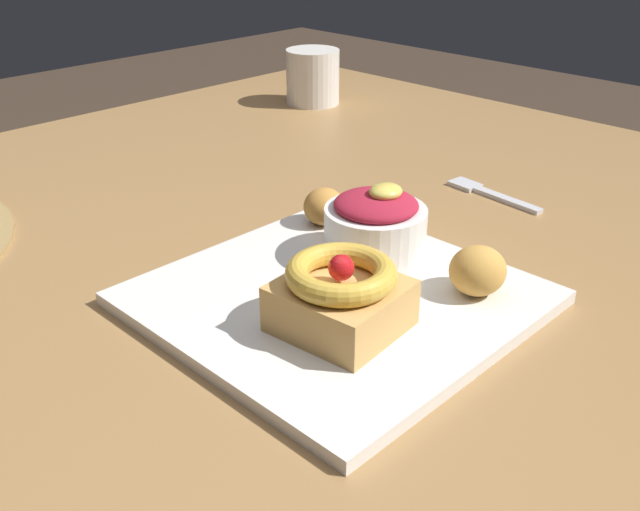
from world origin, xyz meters
name	(u,v)px	position (x,y,z in m)	size (l,w,h in m)	color
dining_table	(215,326)	(0.00, 0.00, 0.65)	(1.38, 1.07, 0.73)	olive
front_plate	(337,298)	(0.02, -0.16, 0.74)	(0.29, 0.29, 0.01)	white
cake_slice	(341,295)	(-0.02, -0.20, 0.77)	(0.10, 0.10, 0.06)	tan
berry_ramekin	(375,226)	(0.09, -0.14, 0.77)	(0.09, 0.09, 0.07)	white
fritter_front	(478,271)	(0.10, -0.24, 0.76)	(0.05, 0.05, 0.04)	gold
fritter_middle	(324,206)	(0.11, -0.05, 0.76)	(0.04, 0.04, 0.04)	#BC7F38
fork	(488,193)	(0.32, -0.11, 0.73)	(0.03, 0.13, 0.00)	silver
coffee_mug	(313,77)	(0.47, 0.32, 0.77)	(0.09, 0.09, 0.09)	silver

